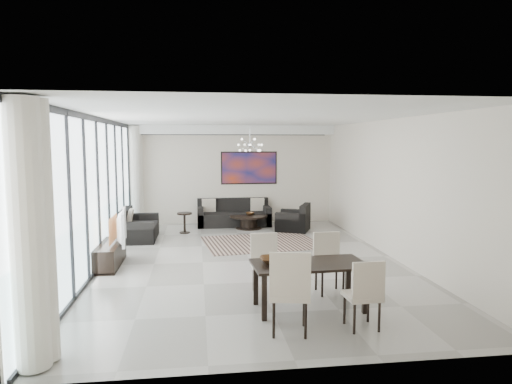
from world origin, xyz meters
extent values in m
cube|color=#A8A39B|center=(0.00, 0.00, 0.01)|extent=(6.00, 9.00, 0.02)
cube|color=white|center=(0.00, 0.00, 2.89)|extent=(6.00, 9.00, 0.02)
cube|color=beige|center=(0.00, 4.49, 1.45)|extent=(6.00, 0.02, 2.90)
cube|color=beige|center=(0.00, -4.49, 1.45)|extent=(6.00, 0.02, 2.90)
cube|color=beige|center=(2.99, 0.00, 1.45)|extent=(0.02, 9.00, 2.90)
cube|color=silver|center=(-2.98, 0.00, 1.45)|extent=(0.01, 8.95, 2.85)
cube|color=black|center=(-2.94, 0.00, 2.85)|extent=(0.04, 8.95, 0.10)
cube|color=black|center=(-2.94, 0.00, 0.03)|extent=(0.04, 8.95, 0.06)
cube|color=black|center=(-2.94, -4.00, 1.45)|extent=(0.04, 0.05, 2.88)
cube|color=black|center=(-2.94, -3.00, 1.45)|extent=(0.04, 0.05, 2.88)
cube|color=black|center=(-2.94, -2.00, 1.45)|extent=(0.04, 0.05, 2.88)
cube|color=black|center=(-2.94, -1.00, 1.45)|extent=(0.04, 0.05, 2.88)
cube|color=black|center=(-2.94, 0.00, 1.45)|extent=(0.04, 0.05, 2.88)
cube|color=black|center=(-2.94, 1.00, 1.45)|extent=(0.04, 0.05, 2.88)
cube|color=black|center=(-2.94, 2.00, 1.45)|extent=(0.04, 0.05, 2.88)
cube|color=black|center=(-2.94, 3.00, 1.45)|extent=(0.04, 0.05, 2.88)
cube|color=black|center=(-2.94, 4.00, 1.45)|extent=(0.04, 0.05, 2.88)
cylinder|color=white|center=(-2.80, -4.15, 1.45)|extent=(0.36, 0.36, 2.85)
cylinder|color=white|center=(-2.80, 4.15, 1.45)|extent=(0.36, 0.36, 2.85)
cube|color=white|center=(0.00, 4.30, 2.77)|extent=(5.98, 0.40, 0.26)
cube|color=#AD3518|center=(0.50, 4.47, 1.65)|extent=(1.68, 0.04, 0.98)
cylinder|color=silver|center=(0.30, 2.50, 2.62)|extent=(0.02, 0.02, 0.55)
sphere|color=silver|center=(0.30, 2.50, 2.35)|extent=(0.12, 0.12, 0.12)
cube|color=black|center=(0.46, 1.65, 0.01)|extent=(2.92, 2.39, 0.01)
cylinder|color=black|center=(0.38, 3.53, 0.35)|extent=(1.06, 1.06, 0.04)
cylinder|color=black|center=(0.38, 3.53, 0.16)|extent=(0.47, 0.47, 0.33)
cylinder|color=black|center=(0.38, 3.53, 0.02)|extent=(0.74, 0.74, 0.03)
imported|color=brown|center=(0.42, 3.56, 0.41)|extent=(0.29, 0.29, 0.08)
cube|color=black|center=(0.00, 4.02, 0.19)|extent=(2.11, 0.86, 0.38)
cube|color=black|center=(0.00, 4.36, 0.57)|extent=(2.11, 0.17, 0.38)
cube|color=black|center=(-0.96, 4.02, 0.28)|extent=(0.17, 0.86, 0.55)
cube|color=black|center=(0.97, 4.02, 0.28)|extent=(0.17, 0.86, 0.55)
cube|color=black|center=(-2.50, 2.46, 0.19)|extent=(0.85, 1.51, 0.38)
cube|color=black|center=(-2.84, 2.46, 0.57)|extent=(0.17, 1.51, 0.38)
cube|color=black|center=(-2.50, 1.79, 0.27)|extent=(0.85, 0.17, 0.55)
cube|color=black|center=(-2.50, 3.13, 0.27)|extent=(0.85, 0.17, 0.55)
cube|color=black|center=(1.55, 3.05, 0.18)|extent=(1.11, 1.13, 0.37)
cube|color=black|center=(1.85, 2.92, 0.55)|extent=(0.50, 0.87, 0.37)
cube|color=black|center=(1.69, 3.38, 0.27)|extent=(0.83, 0.48, 0.53)
cube|color=black|center=(1.41, 2.72, 0.27)|extent=(0.83, 0.48, 0.53)
cylinder|color=black|center=(-1.39, 3.08, 0.53)|extent=(0.40, 0.40, 0.04)
cylinder|color=black|center=(-1.39, 3.08, 0.26)|extent=(0.06, 0.06, 0.50)
cylinder|color=black|center=(-1.39, 3.08, 0.01)|extent=(0.28, 0.28, 0.03)
cube|color=black|center=(-2.76, -0.02, 0.22)|extent=(0.40, 1.43, 0.45)
imported|color=gray|center=(-2.60, -0.01, 0.77)|extent=(0.28, 1.13, 0.64)
cube|color=black|center=(0.54, -2.79, 0.66)|extent=(1.68, 0.90, 0.04)
cube|color=black|center=(-0.17, -3.14, 0.32)|extent=(0.07, 0.07, 0.65)
cube|color=black|center=(-0.20, -2.51, 0.32)|extent=(0.07, 0.07, 0.65)
cube|color=black|center=(1.28, -3.07, 0.32)|extent=(0.07, 0.07, 0.65)
cube|color=black|center=(1.25, -2.43, 0.32)|extent=(0.07, 0.07, 0.65)
cube|color=beige|center=(0.09, -3.56, 0.50)|extent=(0.58, 0.58, 0.07)
cube|color=beige|center=(0.05, -3.77, 0.79)|extent=(0.50, 0.14, 0.61)
cylinder|color=black|center=(-0.06, -3.33, 0.23)|extent=(0.04, 0.04, 0.47)
cylinder|color=black|center=(0.25, -3.78, 0.23)|extent=(0.04, 0.04, 0.47)
cube|color=beige|center=(1.06, -3.55, 0.43)|extent=(0.45, 0.45, 0.06)
cube|color=beige|center=(1.07, -3.73, 0.67)|extent=(0.43, 0.07, 0.52)
cylinder|color=black|center=(0.88, -3.39, 0.20)|extent=(0.04, 0.04, 0.40)
cylinder|color=black|center=(1.23, -3.71, 0.20)|extent=(0.04, 0.04, 0.40)
cube|color=beige|center=(0.02, -2.04, 0.44)|extent=(0.44, 0.44, 0.06)
cube|color=beige|center=(0.02, -1.85, 0.68)|extent=(0.44, 0.06, 0.53)
cylinder|color=black|center=(0.19, -2.21, 0.20)|extent=(0.04, 0.04, 0.41)
cylinder|color=black|center=(-0.15, -1.88, 0.20)|extent=(0.04, 0.04, 0.41)
cube|color=beige|center=(1.04, -2.14, 0.44)|extent=(0.45, 0.45, 0.06)
cube|color=beige|center=(1.04, -1.95, 0.69)|extent=(0.44, 0.06, 0.54)
cylinder|color=black|center=(1.22, -2.31, 0.21)|extent=(0.04, 0.04, 0.41)
cylinder|color=black|center=(0.86, -1.97, 0.21)|extent=(0.04, 0.04, 0.41)
imported|color=brown|center=(0.01, -2.73, 0.73)|extent=(0.40, 0.40, 0.09)
camera|label=1|loc=(-1.05, -9.06, 2.42)|focal=32.00mm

